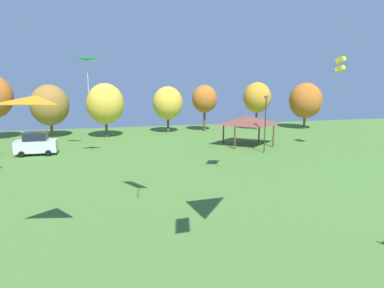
# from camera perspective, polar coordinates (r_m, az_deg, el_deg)

# --- Properties ---
(kite_flying_2) EXTENTS (1.77, 1.37, 2.45)m
(kite_flying_2) POSITION_cam_1_polar(r_m,az_deg,el_deg) (35.24, -17.00, 12.02)
(kite_flying_2) COLOR green
(kite_flying_3) EXTENTS (1.23, 1.27, 1.69)m
(kite_flying_3) POSITION_cam_1_polar(r_m,az_deg,el_deg) (41.33, 23.51, 12.09)
(kite_flying_3) COLOR yellow
(kite_flying_6) EXTENTS (2.30, 1.79, 0.35)m
(kite_flying_6) POSITION_cam_1_polar(r_m,az_deg,el_deg) (17.26, -24.44, 5.00)
(kite_flying_6) COLOR orange
(parked_car_second_from_left) EXTENTS (4.24, 2.07, 2.48)m
(parked_car_second_from_left) POSITION_cam_1_polar(r_m,az_deg,el_deg) (40.03, -24.55, 0.03)
(parked_car_second_from_left) COLOR silver
(parked_car_second_from_left) RESTS_ON ground
(park_pavilion) EXTENTS (6.32, 5.12, 3.60)m
(park_pavilion) POSITION_cam_1_polar(r_m,az_deg,el_deg) (42.20, 9.33, 3.96)
(park_pavilion) COLOR brown
(park_pavilion) RESTS_ON ground
(light_post_0) EXTENTS (0.36, 0.20, 6.24)m
(light_post_0) POSITION_cam_1_polar(r_m,az_deg,el_deg) (37.95, 12.12, 3.76)
(light_post_0) COLOR #2D2D33
(light_post_0) RESTS_ON ground
(treeline_tree_1) EXTENTS (5.10, 5.10, 7.25)m
(treeline_tree_1) POSITION_cam_1_polar(r_m,az_deg,el_deg) (50.96, -22.62, 5.99)
(treeline_tree_1) COLOR brown
(treeline_tree_1) RESTS_ON ground
(treeline_tree_2) EXTENTS (5.07, 5.07, 7.42)m
(treeline_tree_2) POSITION_cam_1_polar(r_m,az_deg,el_deg) (48.60, -14.26, 6.51)
(treeline_tree_2) COLOR brown
(treeline_tree_2) RESTS_ON ground
(treeline_tree_3) EXTENTS (4.47, 4.47, 6.90)m
(treeline_tree_3) POSITION_cam_1_polar(r_m,az_deg,el_deg) (51.48, -4.06, 6.83)
(treeline_tree_3) COLOR brown
(treeline_tree_3) RESTS_ON ground
(treeline_tree_4) EXTENTS (3.81, 3.81, 7.08)m
(treeline_tree_4) POSITION_cam_1_polar(r_m,az_deg,el_deg) (52.82, 2.11, 7.52)
(treeline_tree_4) COLOR brown
(treeline_tree_4) RESTS_ON ground
(treeline_tree_5) EXTENTS (4.35, 4.35, 7.48)m
(treeline_tree_5) POSITION_cam_1_polar(r_m,az_deg,el_deg) (55.44, 10.79, 7.61)
(treeline_tree_5) COLOR brown
(treeline_tree_5) RESTS_ON ground
(treeline_tree_6) EXTENTS (5.15, 5.15, 7.38)m
(treeline_tree_6) POSITION_cam_1_polar(r_m,az_deg,el_deg) (58.29, 18.41, 6.89)
(treeline_tree_6) COLOR brown
(treeline_tree_6) RESTS_ON ground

